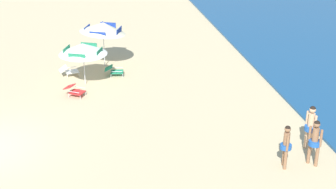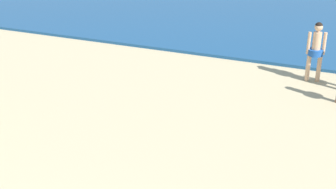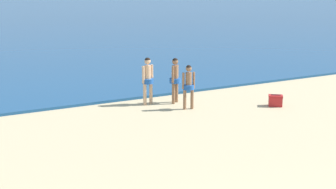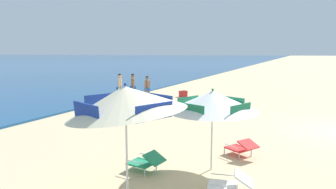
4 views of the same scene
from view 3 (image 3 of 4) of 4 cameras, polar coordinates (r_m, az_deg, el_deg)
name	(u,v)px [view 3 (image 3 of 4)]	position (r m, az deg, el deg)	size (l,w,h in m)	color
person_standing_near_shore	(148,77)	(17.16, -2.46, 2.07)	(0.50, 0.42, 1.73)	#D8A87F
person_standing_beside	(189,84)	(16.49, 2.49, 1.30)	(0.46, 0.38, 1.57)	#8C6042
person_wading_in	(175,77)	(17.35, 0.86, 2.11)	(0.42, 0.41, 1.68)	#8C6042
cooler_box	(275,101)	(17.49, 12.82, -0.72)	(0.61, 0.58, 0.43)	red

